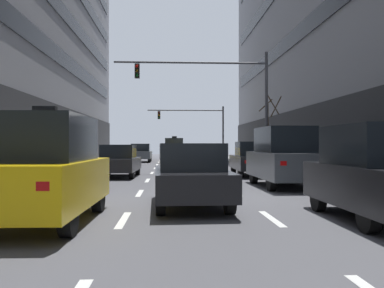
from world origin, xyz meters
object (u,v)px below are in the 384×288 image
object	(u,v)px
car_parked_1	(375,173)
traffic_signal_0	(222,90)
traffic_signal_1	(199,122)
car_driving_3	(191,176)
pedestrian_0	(377,158)
car_parked_3	(253,159)
car_driving_0	(119,161)
taxi_driving_1	(45,169)
street_tree_0	(267,132)
car_driving_2	(141,153)
car_parked_2	(284,157)
taxi_driving_4	(174,150)

from	to	relation	value
car_parked_1	traffic_signal_0	world-z (taller)	traffic_signal_0
traffic_signal_1	traffic_signal_0	bearing A→B (deg)	-90.11
car_driving_3	pedestrian_0	bearing A→B (deg)	30.93
car_driving_3	car_parked_3	xyz separation A→B (m)	(3.76, 10.77, 0.06)
car_driving_0	taxi_driving_1	bearing A→B (deg)	-90.23
traffic_signal_1	street_tree_0	bearing A→B (deg)	-78.25
car_driving_0	taxi_driving_1	world-z (taller)	taxi_driving_1
car_driving_2	car_parked_1	size ratio (longest dim) A/B	1.08
car_driving_0	car_parked_3	world-z (taller)	car_parked_3
car_parked_2	taxi_driving_4	bearing A→B (deg)	98.67
taxi_driving_1	car_parked_3	xyz separation A→B (m)	(6.83, 12.88, -0.23)
traffic_signal_0	car_parked_3	bearing A→B (deg)	-70.64
street_tree_0	pedestrian_0	size ratio (longest dim) A/B	3.06
taxi_driving_1	car_parked_1	world-z (taller)	taxi_driving_1
traffic_signal_0	street_tree_0	world-z (taller)	traffic_signal_0
car_parked_2	street_tree_0	bearing A→B (deg)	79.61
car_parked_1	traffic_signal_1	xyz separation A→B (m)	(-1.15, 36.79, 3.01)
traffic_signal_0	car_parked_1	bearing A→B (deg)	-85.84
car_driving_0	car_parked_3	bearing A→B (deg)	4.36
car_parked_1	car_parked_2	distance (m)	7.15
car_driving_2	car_parked_3	size ratio (longest dim) A/B	0.96
taxi_driving_4	street_tree_0	world-z (taller)	street_tree_0
car_driving_2	car_driving_3	world-z (taller)	car_driving_2
car_parked_2	traffic_signal_1	distance (m)	29.81
traffic_signal_1	car_driving_3	bearing A→B (deg)	-94.32
taxi_driving_4	car_parked_3	size ratio (longest dim) A/B	0.99
car_parked_1	pedestrian_0	size ratio (longest dim) A/B	2.53
car_parked_1	car_driving_2	bearing A→B (deg)	102.66
car_parked_1	pedestrian_0	world-z (taller)	car_parked_1
car_parked_3	car_driving_3	bearing A→B (deg)	-109.23
car_parked_1	taxi_driving_4	bearing A→B (deg)	96.77
street_tree_0	car_driving_3	bearing A→B (deg)	-108.96
taxi_driving_4	car_parked_3	xyz separation A→B (m)	(3.82, -19.24, -0.25)
car_driving_3	car_parked_1	world-z (taller)	car_parked_1
taxi_driving_1	pedestrian_0	distance (m)	11.84
pedestrian_0	car_parked_3	bearing A→B (deg)	115.91
traffic_signal_0	traffic_signal_1	distance (m)	20.47
traffic_signal_1	car_driving_2	bearing A→B (deg)	-134.06
taxi_driving_1	pedestrian_0	size ratio (longest dim) A/B	2.76
car_parked_2	traffic_signal_1	size ratio (longest dim) A/B	0.57
taxi_driving_1	car_driving_2	world-z (taller)	taxi_driving_1
taxi_driving_4	traffic_signal_0	world-z (taller)	traffic_signal_0
car_driving_0	traffic_signal_0	size ratio (longest dim) A/B	0.47
taxi_driving_1	street_tree_0	bearing A→B (deg)	65.23
car_driving_0	traffic_signal_0	bearing A→B (deg)	34.86
street_tree_0	traffic_signal_0	bearing A→B (deg)	-134.27
street_tree_0	car_driving_0	bearing A→B (deg)	-140.50
traffic_signal_1	taxi_driving_4	bearing A→B (deg)	-120.22
car_parked_1	car_parked_2	xyz separation A→B (m)	(-0.00, 7.15, 0.12)
traffic_signal_0	traffic_signal_1	xyz separation A→B (m)	(0.04, 20.45, -0.83)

